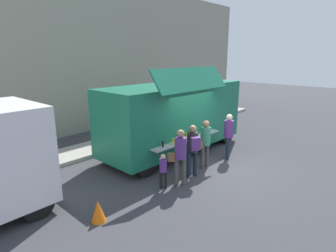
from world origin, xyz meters
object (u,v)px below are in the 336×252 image
object	(u,v)px
customer_front_ordering	(205,140)
customer_mid_with_backpack	(193,146)
food_truck_main	(174,115)
child_near_queue	(163,168)
customer_extra_browsing	(229,132)
traffic_cone_orange	(98,211)
customer_rear_waiting	(180,153)
trash_bin	(192,115)

from	to	relation	value
customer_front_ordering	customer_mid_with_backpack	xyz separation A→B (m)	(-0.89, -0.14, 0.04)
food_truck_main	customer_front_ordering	bearing A→B (deg)	-106.31
food_truck_main	child_near_queue	distance (m)	3.46
customer_mid_with_backpack	customer_extra_browsing	bearing A→B (deg)	-56.23
customer_extra_browsing	traffic_cone_orange	bearing A→B (deg)	58.76
customer_rear_waiting	customer_extra_browsing	distance (m)	2.98
food_truck_main	customer_rear_waiting	distance (m)	3.12
customer_mid_with_backpack	customer_rear_waiting	distance (m)	0.73
trash_bin	customer_rear_waiting	size ratio (longest dim) A/B	0.59
trash_bin	customer_rear_waiting	xyz separation A→B (m)	(-6.44, -4.46, 0.53)
customer_extra_browsing	child_near_queue	world-z (taller)	customer_extra_browsing
customer_mid_with_backpack	customer_rear_waiting	xyz separation A→B (m)	(-0.73, -0.07, -0.02)
traffic_cone_orange	customer_rear_waiting	bearing A→B (deg)	-3.97
customer_rear_waiting	traffic_cone_orange	bearing A→B (deg)	123.82
traffic_cone_orange	child_near_queue	size ratio (longest dim) A/B	0.51
customer_extra_browsing	customer_rear_waiting	bearing A→B (deg)	61.32
customer_mid_with_backpack	customer_rear_waiting	bearing A→B (deg)	128.95
food_truck_main	traffic_cone_orange	xyz separation A→B (m)	(-5.04, -1.95, -1.25)
trash_bin	child_near_queue	world-z (taller)	child_near_queue
food_truck_main	customer_mid_with_backpack	xyz separation A→B (m)	(-1.49, -2.08, -0.46)
customer_rear_waiting	child_near_queue	xyz separation A→B (m)	(-0.51, 0.21, -0.39)
customer_front_ordering	customer_mid_with_backpack	world-z (taller)	customer_mid_with_backpack
customer_front_ordering	child_near_queue	xyz separation A→B (m)	(-2.13, 0.01, -0.37)
trash_bin	customer_extra_browsing	xyz separation A→B (m)	(-3.46, -4.40, 0.53)
customer_rear_waiting	customer_front_ordering	bearing A→B (deg)	-45.04
food_truck_main	trash_bin	bearing A→B (deg)	29.76
customer_rear_waiting	trash_bin	bearing A→B (deg)	-17.49
trash_bin	child_near_queue	bearing A→B (deg)	-148.55
trash_bin	customer_mid_with_backpack	size ratio (longest dim) A/B	0.59
traffic_cone_orange	customer_extra_browsing	xyz separation A→B (m)	(5.80, -0.13, 0.77)
trash_bin	child_near_queue	xyz separation A→B (m)	(-6.95, -4.25, 0.13)
traffic_cone_orange	customer_front_ordering	world-z (taller)	customer_front_ordering
customer_front_ordering	customer_rear_waiting	size ratio (longest dim) A/B	0.98
customer_extra_browsing	child_near_queue	size ratio (longest dim) A/B	1.61
food_truck_main	customer_mid_with_backpack	size ratio (longest dim) A/B	3.68
customer_front_ordering	customer_rear_waiting	xyz separation A→B (m)	(-1.62, -0.20, 0.02)
traffic_cone_orange	customer_rear_waiting	size ratio (longest dim) A/B	0.31
food_truck_main	trash_bin	size ratio (longest dim) A/B	6.19
traffic_cone_orange	trash_bin	bearing A→B (deg)	24.73
child_near_queue	food_truck_main	bearing A→B (deg)	-0.31
customer_mid_with_backpack	child_near_queue	size ratio (longest dim) A/B	1.60
food_truck_main	customer_mid_with_backpack	distance (m)	2.59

